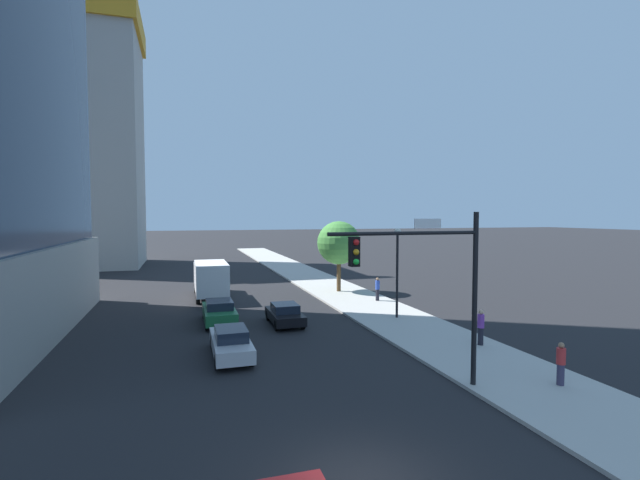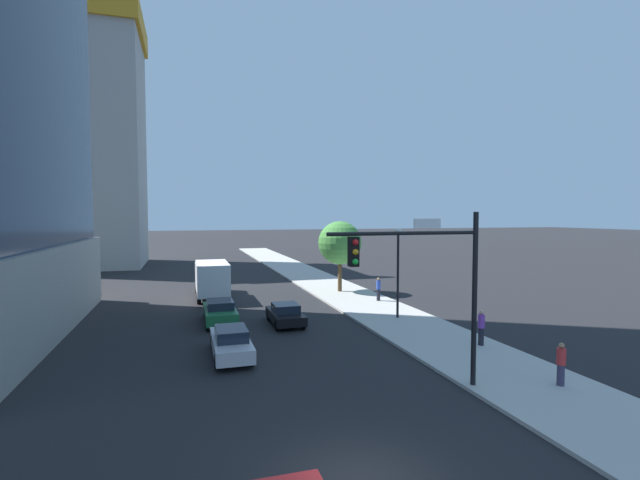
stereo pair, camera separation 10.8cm
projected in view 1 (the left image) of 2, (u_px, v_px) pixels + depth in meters
The scene contains 12 objects.
sidewalk at pixel (370, 306), 32.86m from camera, with size 5.33×120.00×0.15m, color #B2AFA8.
construction_building at pixel (78, 129), 58.47m from camera, with size 18.80×14.73×40.68m.
traffic_light_pole at pixel (428, 271), 16.67m from camera, with size 6.10×0.48×6.74m.
street_lamp at pixel (397, 259), 28.82m from camera, with size 0.44×0.44×5.78m.
street_tree at pixel (339, 243), 38.88m from camera, with size 3.76×3.76×6.11m.
car_silver at pixel (231, 342), 21.31m from camera, with size 1.72×4.75×1.45m.
car_green at pixel (219, 312), 28.04m from camera, with size 1.88×4.63×1.47m.
car_black at pixel (285, 314), 27.70m from camera, with size 1.79×4.04×1.31m.
box_truck at pixel (210, 277), 36.54m from camera, with size 2.45×7.40×3.01m.
pedestrian_red_shirt at pixel (561, 363), 17.42m from camera, with size 0.34×0.34×1.68m.
pedestrian_purple_shirt at pixel (481, 327), 22.81m from camera, with size 0.34×0.34×1.81m.
pedestrian_blue_shirt at pixel (377, 289), 34.72m from camera, with size 0.34×0.34×1.80m.
Camera 1 is at (-4.19, -10.03, 6.75)m, focal length 25.17 mm.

